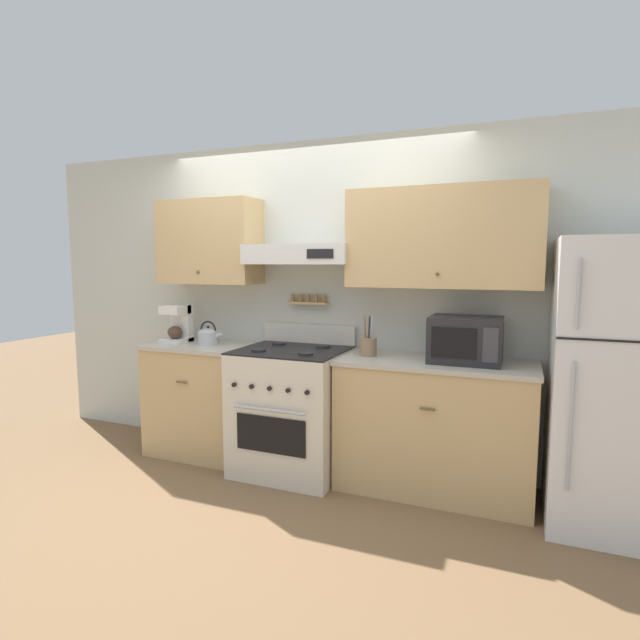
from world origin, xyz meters
The scene contains 10 objects.
ground_plane centered at (0.00, 0.00, 0.00)m, with size 16.00×16.00×0.00m, color brown.
wall_back centered at (0.10, 0.57, 1.44)m, with size 5.20×0.46×2.55m.
counter_left centered at (-0.84, 0.31, 0.46)m, with size 0.88×0.61×0.93m.
counter_right centered at (1.07, 0.31, 0.46)m, with size 1.34×0.61×0.93m.
stove_range centered at (0.00, 0.24, 0.48)m, with size 0.79×0.74×1.10m.
refrigerator centered at (2.18, 0.23, 0.87)m, with size 0.81×0.74×1.74m.
tea_kettle centered at (-0.78, 0.31, 1.00)m, with size 0.22×0.17×0.19m.
coffee_maker centered at (-1.11, 0.33, 1.08)m, with size 0.19×0.23×0.31m.
microwave centered at (1.26, 0.32, 1.08)m, with size 0.47×0.36×0.31m.
utensil_crock centered at (0.58, 0.31, 1.00)m, with size 0.12×0.12×0.29m.
Camera 1 is at (1.59, -3.11, 1.59)m, focal length 28.00 mm.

